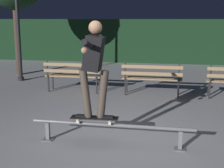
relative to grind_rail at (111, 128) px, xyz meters
The scene contains 8 objects.
ground_plane 0.32m from the grind_rail, 90.00° to the left, with size 90.00×90.00×0.00m, color #99999E.
hedge_backdrop 10.44m from the grind_rail, 90.00° to the left, with size 24.00×1.20×2.02m, color black.
grind_rail is the anchor object (origin of this frame).
skateboard 0.32m from the grind_rail, behind, with size 0.79×0.24×0.09m.
skateboarder 1.13m from the grind_rail, behind, with size 0.62×1.41×1.56m.
park_bench_leftmost 3.94m from the grind_rail, 116.72° to the left, with size 1.60×0.43×0.88m.
park_bench_left_center 3.55m from the grind_rail, 83.04° to the left, with size 1.60×0.43×0.88m.
lamp_post_left 6.66m from the grind_rail, 129.68° to the left, with size 0.32×0.32×3.90m.
Camera 1 is at (0.91, -4.94, 2.03)m, focal length 50.49 mm.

